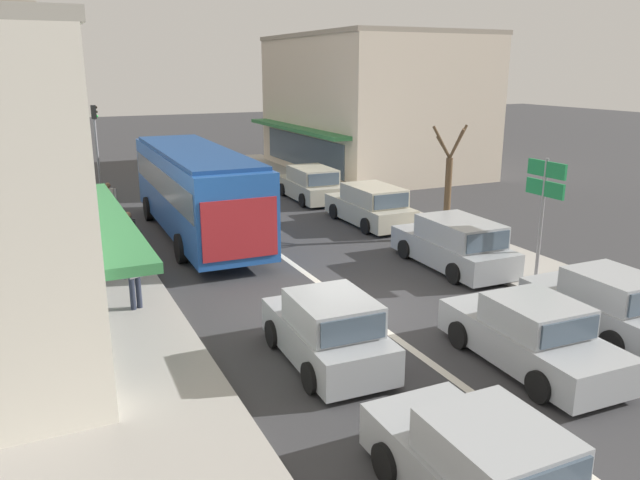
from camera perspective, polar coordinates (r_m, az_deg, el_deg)
ground_plane at (r=16.52m, az=2.77°, el=-5.98°), size 140.00×140.00×0.00m
lane_centre_line at (r=19.93m, az=-2.59°, el=-2.14°), size 0.20×28.00×0.01m
sidewalk_left at (r=20.47m, az=-22.75°, el=-2.71°), size 5.20×44.00×0.14m
kerb_right at (r=24.47m, az=9.10°, el=1.17°), size 2.80×44.00×0.12m
building_right_far at (r=37.86m, az=4.70°, el=12.29°), size 9.97×13.11×7.88m
city_bus at (r=23.08m, az=-11.29°, el=4.83°), size 2.89×10.90×3.23m
sedan_queue_gap_filler at (r=9.39m, az=15.25°, el=-20.14°), size 1.90×4.20×1.47m
sedan_behind_bus_mid at (r=13.81m, az=18.76°, el=-8.33°), size 2.00×4.25×1.47m
hatchback_behind_bus_near at (r=13.19m, az=0.74°, el=-8.36°), size 1.91×3.75×1.54m
parked_hatchback_kerb_front at (r=16.01m, az=24.52°, el=-5.44°), size 1.85×3.72×1.54m
parked_wagon_kerb_second at (r=19.73m, az=12.20°, el=-0.42°), size 2.00×4.53×1.58m
parked_wagon_kerb_third at (r=24.76m, az=4.64°, el=3.12°), size 1.95×4.50×1.58m
parked_wagon_kerb_rear at (r=29.23m, az=-0.86°, el=5.09°), size 2.06×4.56×1.58m
traffic_light_downstreet at (r=34.21m, az=-19.83°, el=9.28°), size 0.33×0.24×4.20m
directional_road_sign at (r=18.74m, az=19.85°, el=4.32°), size 0.10×1.40×3.60m
street_tree_right at (r=22.83m, az=11.63°, el=4.80°), size 1.49×1.55×4.10m
pedestrian_with_handbag_near at (r=16.29m, az=-16.60°, el=-2.96°), size 0.64×0.44×1.63m
pedestrian_browsing_midblock at (r=20.16m, az=-17.00°, el=0.53°), size 0.50×0.60×1.63m
pedestrian_far_walker at (r=25.45m, az=-18.73°, el=3.42°), size 0.57×0.27×1.63m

